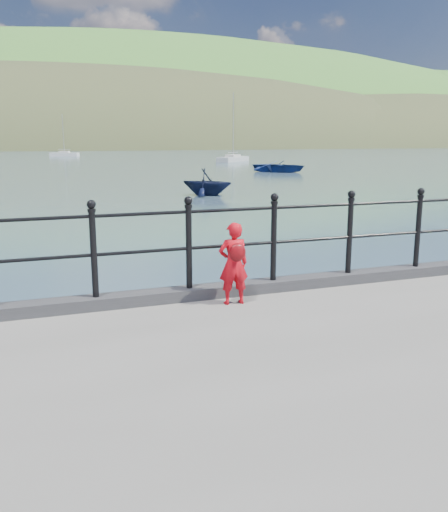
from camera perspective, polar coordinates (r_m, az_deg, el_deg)
name	(u,v)px	position (r m, az deg, el deg)	size (l,w,h in m)	color
ground	(228,360)	(7.79, 0.45, -10.85)	(600.00, 600.00, 0.00)	#2D4251
kerb	(232,289)	(7.30, 0.88, -3.49)	(60.00, 0.30, 0.15)	#28282B
railing	(232,234)	(7.13, 0.90, 2.31)	(18.11, 0.11, 1.20)	black
far_shore	(122,197)	(250.81, -10.67, 6.07)	(830.00, 200.00, 156.00)	#333A21
child	(234,263)	(6.78, 1.02, -0.74)	(0.40, 0.32, 1.04)	red
launch_blue	(280,166)	(52.86, 5.87, 9.38)	(3.77, 5.28, 1.09)	navy
launch_navy	(207,182)	(30.28, -1.82, 7.80)	(2.46, 2.85, 1.50)	black
sailboat_far	(233,159)	(77.57, 0.97, 10.15)	(6.23, 5.96, 9.63)	beige
sailboat_deep	(64,155)	(106.08, -16.45, 10.20)	(5.38, 3.59, 7.83)	silver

